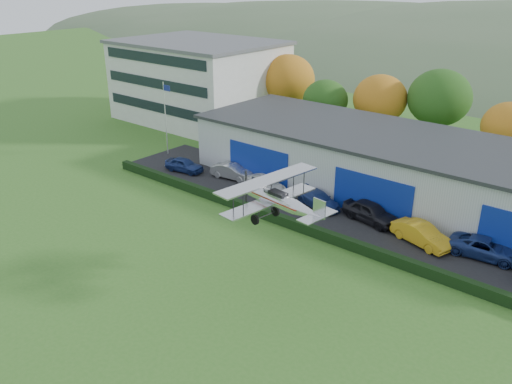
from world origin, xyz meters
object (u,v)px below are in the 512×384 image
Objects in this scene: flagpole at (166,112)px; car_0 at (184,165)px; car_3 at (318,199)px; biplane at (279,199)px; car_6 at (486,248)px; hangar at (405,167)px; car_5 at (422,234)px; car_4 at (371,212)px; car_2 at (266,184)px; office_block at (199,81)px; car_1 at (232,171)px.

car_0 is (5.36, -2.61, -4.04)m from flagpole.
biplane is (4.42, -11.43, 5.14)m from car_3.
flagpole is 34.58m from car_6.
car_0 is at bearing -156.26° from hangar.
car_5 is (30.02, -1.81, -3.96)m from flagpole.
flagpole is 1.65× the size of car_4.
car_0 is 22.50m from biplane.
biplane reaches higher than hangar.
car_3 is 0.59× the size of biplane.
car_0 is 0.89× the size of car_3.
flagpole is 1.66× the size of car_2.
car_0 reaches higher than car_2.
office_block reaches higher than car_3.
flagpole is at bearing 104.95° from car_2.
car_4 is (10.41, 0.53, 0.16)m from car_2.
car_3 is at bearing -3.12° from flagpole.
car_0 is 15.18m from car_3.
biplane reaches higher than car_0.
car_3 is 13.87m from car_6.
office_block reaches higher than car_5.
biplane is (33.01, -25.55, 0.64)m from office_block.
car_5 is (15.12, -0.43, 0.11)m from car_2.
biplane is at bearing -26.75° from flagpole.
car_2 is at bearing -143.59° from hangar.
car_6 is 0.65× the size of biplane.
hangar is at bearing -33.34° from car_2.
biplane is at bearing -126.50° from car_0.
car_5 is at bearing -97.68° from car_0.
car_2 is at bearing -104.35° from car_1.
car_6 is at bearing -1.26° from flagpole.
biplane is at bearing -89.97° from hangar.
car_0 is at bearing -25.92° from flagpole.
biplane is at bearing -137.34° from car_1.
flagpole is (-24.88, -5.98, 2.13)m from hangar.
car_3 is at bearing 102.10° from car_5.
flagpole reaches higher than car_5.
flagpole reaches higher than car_4.
office_block is 23.59m from car_1.
flagpole is 27.90m from biplane.
car_3 is 4.86m from car_4.
car_1 reaches higher than car_0.
biplane reaches higher than car_5.
car_6 is at bearing -35.47° from hangar.
car_2 is at bearing 111.89° from car_3.
office_block is 41.15m from car_5.
car_6 is at bearing -69.35° from car_3.
car_1 is at bearing 108.11° from car_3.
biplane is (9.99, -11.16, 5.13)m from car_2.
flagpole is at bearing 106.03° from car_3.
office_block is at bearing 82.86° from car_3.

